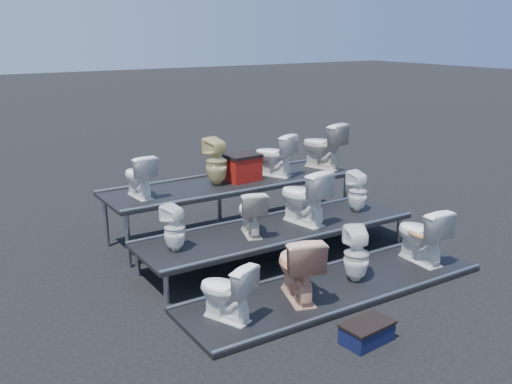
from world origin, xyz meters
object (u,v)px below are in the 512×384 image
toilet_11 (323,145)px  toilet_5 (251,212)px  toilet_0 (226,291)px  toilet_1 (298,266)px  toilet_3 (421,234)px  toilet_6 (303,196)px  step_stool (367,333)px  red_crate (242,169)px  toilet_9 (216,162)px  toilet_2 (356,254)px  toilet_4 (175,228)px  toilet_7 (358,191)px  toilet_10 (274,155)px  toilet_8 (139,176)px

toilet_11 → toilet_5: bearing=13.4°
toilet_0 → toilet_1: size_ratio=0.83×
toilet_3 → toilet_6: (-1.10, 1.30, 0.41)m
toilet_3 → step_stool: toilet_3 is taller
red_crate → toilet_3: bearing=-67.2°
toilet_9 → step_stool: size_ratio=1.37×
toilet_2 → toilet_9: size_ratio=0.98×
toilet_4 → toilet_9: (1.33, 1.30, 0.47)m
toilet_3 → toilet_9: (-1.85, 2.60, 0.77)m
toilet_3 → toilet_6: toilet_6 is taller
toilet_2 → toilet_6: size_ratio=0.89×
red_crate → step_stool: 3.96m
toilet_1 → toilet_6: 1.71m
toilet_7 → toilet_10: size_ratio=0.91×
toilet_11 → step_stool: 4.58m
red_crate → toilet_0: bearing=-128.9°
toilet_1 → red_crate: (0.78, 2.62, 0.57)m
toilet_2 → toilet_8: bearing=-30.2°
toilet_3 → toilet_7: 1.34m
toilet_5 → toilet_10: toilet_10 is taller
toilet_8 → toilet_9: 1.29m
toilet_9 → toilet_11: (2.13, 0.00, 0.03)m
toilet_4 → toilet_0: bearing=70.8°
toilet_5 → toilet_8: bearing=-30.2°
toilet_0 → toilet_3: toilet_3 is taller
toilet_7 → toilet_8: bearing=-23.6°
toilet_2 → toilet_6: (0.10, 1.30, 0.45)m
toilet_7 → red_crate: bearing=-45.7°
toilet_4 → toilet_5: 1.16m
toilet_5 → step_stool: toilet_5 is taller
toilet_2 → step_stool: 1.48m
toilet_3 → toilet_11: toilet_11 is taller
toilet_4 → red_crate: bearing=-164.0°
toilet_3 → toilet_6: bearing=-46.6°
toilet_3 → toilet_7: size_ratio=1.25×
toilet_7 → toilet_10: 1.54m
toilet_1 → toilet_8: 2.87m
toilet_9 → toilet_10: size_ratio=1.05×
toilet_5 → toilet_6: size_ratio=0.79×
toilet_0 → toilet_8: toilet_8 is taller
toilet_7 → toilet_0: bearing=21.8°
toilet_11 → toilet_8: bearing=-16.1°
toilet_8 → red_crate: bearing=176.7°
step_stool → toilet_9: bearing=80.9°
toilet_1 → toilet_6: toilet_6 is taller
toilet_9 → red_crate: toilet_9 is taller
toilet_0 → toilet_9: bearing=-140.4°
toilet_5 → step_stool: bearing=107.7°
toilet_4 → toilet_8: size_ratio=0.97×
toilet_1 → toilet_7: 2.50m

